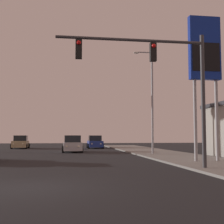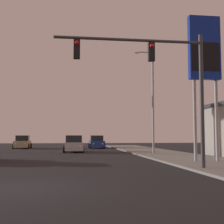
{
  "view_description": "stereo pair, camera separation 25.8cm",
  "coord_description": "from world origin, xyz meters",
  "px_view_note": "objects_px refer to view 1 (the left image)",
  "views": [
    {
      "loc": [
        1.13,
        -10.23,
        1.65
      ],
      "look_at": [
        4.32,
        11.63,
        3.33
      ],
      "focal_mm": 50.0,
      "sensor_mm": 36.0,
      "label": 1
    },
    {
      "loc": [
        1.39,
        -10.26,
        1.65
      ],
      "look_at": [
        4.32,
        11.63,
        3.33
      ],
      "focal_mm": 50.0,
      "sensor_mm": 36.0,
      "label": 2
    }
  ],
  "objects_px": {
    "car_silver": "(72,144)",
    "car_blue": "(95,142)",
    "street_lamp": "(151,96)",
    "gas_station_sign": "(205,56)",
    "car_tan": "(21,143)",
    "traffic_light_mast": "(162,72)"
  },
  "relations": [
    {
      "from": "traffic_light_mast",
      "to": "street_lamp",
      "type": "xyz_separation_m",
      "value": [
        2.72,
        11.94,
        0.39
      ]
    },
    {
      "from": "traffic_light_mast",
      "to": "gas_station_sign",
      "type": "bearing_deg",
      "value": 43.74
    },
    {
      "from": "car_tan",
      "to": "traffic_light_mast",
      "type": "relative_size",
      "value": 0.6
    },
    {
      "from": "car_silver",
      "to": "street_lamp",
      "type": "xyz_separation_m",
      "value": [
        6.66,
        -5.83,
        4.36
      ]
    },
    {
      "from": "car_blue",
      "to": "traffic_light_mast",
      "type": "height_order",
      "value": "traffic_light_mast"
    },
    {
      "from": "car_tan",
      "to": "car_blue",
      "type": "bearing_deg",
      "value": 173.85
    },
    {
      "from": "traffic_light_mast",
      "to": "street_lamp",
      "type": "height_order",
      "value": "street_lamp"
    },
    {
      "from": "car_tan",
      "to": "traffic_light_mast",
      "type": "bearing_deg",
      "value": 108.99
    },
    {
      "from": "street_lamp",
      "to": "gas_station_sign",
      "type": "bearing_deg",
      "value": -81.29
    },
    {
      "from": "traffic_light_mast",
      "to": "street_lamp",
      "type": "bearing_deg",
      "value": 77.15
    },
    {
      "from": "traffic_light_mast",
      "to": "gas_station_sign",
      "type": "distance_m",
      "value": 5.81
    },
    {
      "from": "car_tan",
      "to": "gas_station_sign",
      "type": "relative_size",
      "value": 0.48
    },
    {
      "from": "car_silver",
      "to": "car_blue",
      "type": "xyz_separation_m",
      "value": [
        3.13,
        9.21,
        0.0
      ]
    },
    {
      "from": "car_silver",
      "to": "car_blue",
      "type": "bearing_deg",
      "value": -109.78
    },
    {
      "from": "car_silver",
      "to": "gas_station_sign",
      "type": "bearing_deg",
      "value": 118.48
    },
    {
      "from": "car_blue",
      "to": "street_lamp",
      "type": "bearing_deg",
      "value": 103.0
    },
    {
      "from": "car_blue",
      "to": "car_silver",
      "type": "bearing_deg",
      "value": 71.04
    },
    {
      "from": "car_silver",
      "to": "car_blue",
      "type": "height_order",
      "value": "same"
    },
    {
      "from": "traffic_light_mast",
      "to": "gas_station_sign",
      "type": "xyz_separation_m",
      "value": [
        3.97,
        3.8,
        1.89
      ]
    },
    {
      "from": "street_lamp",
      "to": "gas_station_sign",
      "type": "xyz_separation_m",
      "value": [
        1.25,
        -8.14,
        1.5
      ]
    },
    {
      "from": "street_lamp",
      "to": "car_blue",
      "type": "bearing_deg",
      "value": 103.19
    },
    {
      "from": "street_lamp",
      "to": "gas_station_sign",
      "type": "distance_m",
      "value": 8.37
    }
  ]
}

